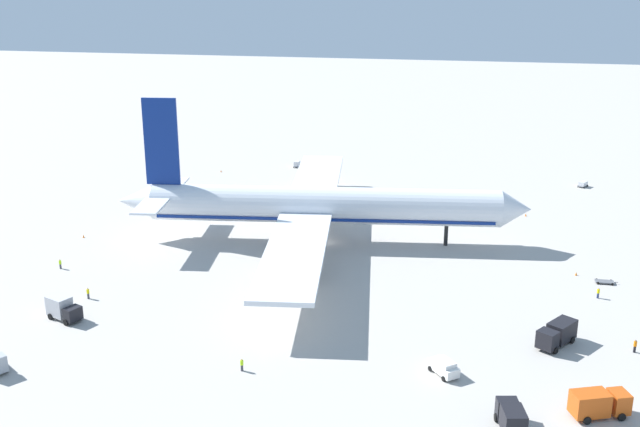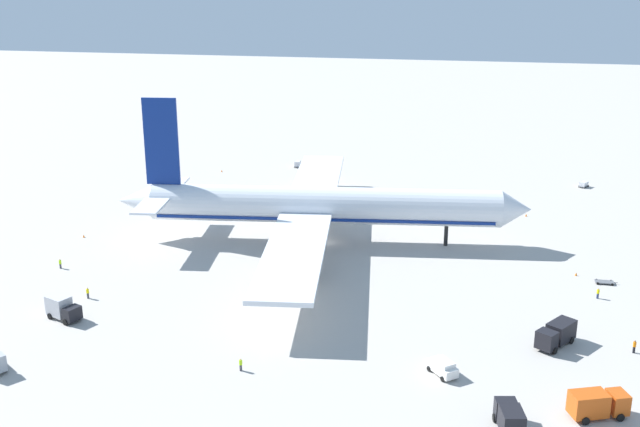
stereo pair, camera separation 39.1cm
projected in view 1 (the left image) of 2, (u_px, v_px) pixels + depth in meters
ground_plane at (325, 242)px, 135.72m from camera, size 600.00×600.00×0.00m
airliner at (317, 206)px, 133.68m from camera, size 73.01×80.85×25.51m
service_truck_0 at (63, 308)px, 105.22m from camera, size 5.65×4.11×3.19m
service_truck_3 at (599, 403)px, 82.06m from camera, size 6.71×4.52×3.02m
service_truck_4 at (557, 333)px, 97.89m from camera, size 5.61×6.66×2.95m
service_truck_5 at (511, 417)px, 79.54m from camera, size 3.34×5.39×2.95m
service_van at (444, 367)px, 90.88m from camera, size 4.07×4.39×1.97m
baggage_cart_0 at (583, 184)px, 170.52m from camera, size 2.49×3.08×1.24m
baggage_cart_1 at (605, 282)px, 117.83m from camera, size 3.40×1.55×0.40m
baggage_cart_2 at (297, 164)px, 188.09m from camera, size 1.66×3.46×1.46m
ground_worker_0 at (60, 264)px, 123.44m from camera, size 0.57×0.57×1.61m
ground_worker_2 at (598, 293)px, 112.28m from camera, size 0.46×0.46×1.62m
ground_worker_3 at (242, 365)px, 91.77m from camera, size 0.57×0.57×1.63m
ground_worker_4 at (635, 346)px, 96.22m from camera, size 0.56×0.56×1.75m
ground_worker_5 at (88, 293)px, 112.07m from camera, size 0.43×0.43×1.72m
traffic_cone_0 at (172, 187)px, 169.54m from camera, size 0.36×0.36×0.55m
traffic_cone_1 at (576, 274)px, 120.88m from camera, size 0.36×0.36×0.55m
traffic_cone_2 at (526, 215)px, 150.18m from camera, size 0.36×0.36×0.55m
traffic_cone_3 at (84, 236)px, 138.03m from camera, size 0.36×0.36×0.55m
traffic_cone_4 at (221, 171)px, 183.33m from camera, size 0.36×0.36×0.55m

